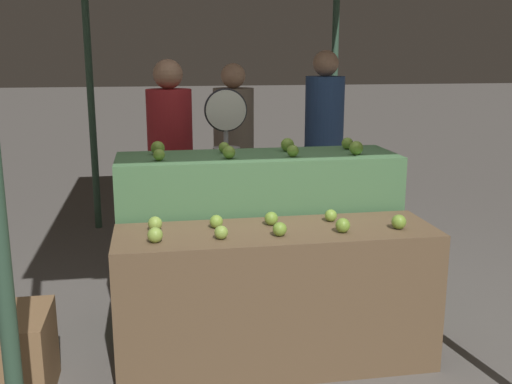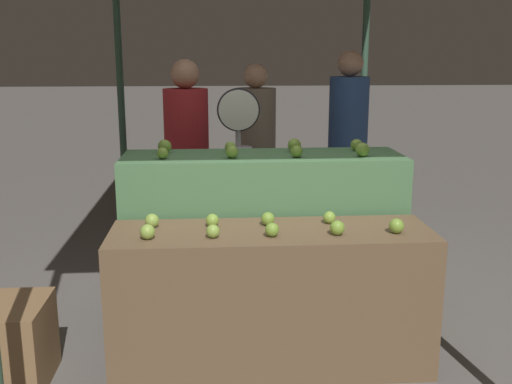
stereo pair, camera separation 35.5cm
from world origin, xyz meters
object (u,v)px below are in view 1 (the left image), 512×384
at_px(person_vendor_at_scale, 171,154).
at_px(person_customer_left, 234,143).
at_px(wooden_crate_side, 5,357).
at_px(produce_scale, 226,144).
at_px(person_customer_right, 324,132).

xyz_separation_m(person_vendor_at_scale, person_customer_left, (0.59, 0.69, -0.03)).
bearing_deg(person_customer_left, person_vendor_at_scale, 45.89).
bearing_deg(person_customer_left, wooden_crate_side, 53.57).
distance_m(produce_scale, person_customer_right, 1.50).
bearing_deg(person_customer_right, wooden_crate_side, 26.62).
xyz_separation_m(person_customer_right, wooden_crate_side, (-2.38, -2.38, -0.80)).
relative_size(person_customer_right, wooden_crate_side, 3.86).
bearing_deg(wooden_crate_side, person_vendor_at_scale, 60.80).
relative_size(person_customer_left, wooden_crate_side, 3.61).
xyz_separation_m(person_customer_left, wooden_crate_side, (-1.52, -2.35, -0.73)).
relative_size(produce_scale, person_customer_left, 0.90).
xyz_separation_m(produce_scale, person_customer_right, (1.05, 1.06, -0.08)).
bearing_deg(person_customer_right, person_vendor_at_scale, 8.07).
bearing_deg(person_customer_left, produce_scale, 75.67).
bearing_deg(wooden_crate_side, person_customer_left, 57.13).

